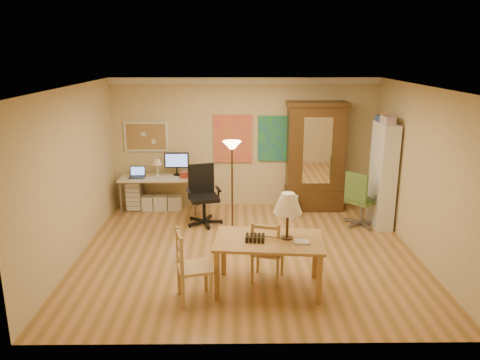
{
  "coord_description": "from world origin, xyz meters",
  "views": [
    {
      "loc": [
        -0.21,
        -7.13,
        3.22
      ],
      "look_at": [
        -0.12,
        0.3,
        1.16
      ],
      "focal_mm": 35.0,
      "sensor_mm": 36.0,
      "label": 1
    }
  ],
  "objects_px": {
    "dining_table": "(276,229)",
    "computer_desk": "(162,190)",
    "armoire": "(315,163)",
    "bookshelf": "(383,176)",
    "office_chair_black": "(204,208)",
    "office_chair_green": "(360,211)"
  },
  "relations": [
    {
      "from": "dining_table",
      "to": "bookshelf",
      "type": "distance_m",
      "value": 3.3
    },
    {
      "from": "office_chair_green",
      "to": "computer_desk",
      "type": "bearing_deg",
      "value": 166.38
    },
    {
      "from": "computer_desk",
      "to": "office_chair_green",
      "type": "xyz_separation_m",
      "value": [
        3.89,
        -0.94,
        -0.16
      ]
    },
    {
      "from": "office_chair_black",
      "to": "armoire",
      "type": "distance_m",
      "value": 2.51
    },
    {
      "from": "office_chair_green",
      "to": "armoire",
      "type": "bearing_deg",
      "value": 125.23
    },
    {
      "from": "computer_desk",
      "to": "office_chair_green",
      "type": "bearing_deg",
      "value": -13.62
    },
    {
      "from": "dining_table",
      "to": "computer_desk",
      "type": "relative_size",
      "value": 0.98
    },
    {
      "from": "dining_table",
      "to": "computer_desk",
      "type": "height_order",
      "value": "dining_table"
    },
    {
      "from": "dining_table",
      "to": "computer_desk",
      "type": "xyz_separation_m",
      "value": [
        -2.07,
        3.36,
        -0.44
      ]
    },
    {
      "from": "office_chair_green",
      "to": "armoire",
      "type": "height_order",
      "value": "armoire"
    },
    {
      "from": "office_chair_green",
      "to": "bookshelf",
      "type": "distance_m",
      "value": 0.79
    },
    {
      "from": "dining_table",
      "to": "armoire",
      "type": "height_order",
      "value": "armoire"
    },
    {
      "from": "computer_desk",
      "to": "armoire",
      "type": "distance_m",
      "value": 3.21
    },
    {
      "from": "office_chair_black",
      "to": "office_chair_green",
      "type": "relative_size",
      "value": 1.08
    },
    {
      "from": "computer_desk",
      "to": "bookshelf",
      "type": "distance_m",
      "value": 4.4
    },
    {
      "from": "armoire",
      "to": "computer_desk",
      "type": "bearing_deg",
      "value": -178.51
    },
    {
      "from": "computer_desk",
      "to": "bookshelf",
      "type": "xyz_separation_m",
      "value": [
        4.28,
        -0.9,
        0.53
      ]
    },
    {
      "from": "dining_table",
      "to": "armoire",
      "type": "relative_size",
      "value": 0.69
    },
    {
      "from": "dining_table",
      "to": "bookshelf",
      "type": "bearing_deg",
      "value": 48.05
    },
    {
      "from": "armoire",
      "to": "bookshelf",
      "type": "xyz_separation_m",
      "value": [
        1.11,
        -0.99,
        -0.0
      ]
    },
    {
      "from": "office_chair_black",
      "to": "armoire",
      "type": "xyz_separation_m",
      "value": [
        2.25,
        0.88,
        0.67
      ]
    },
    {
      "from": "computer_desk",
      "to": "armoire",
      "type": "relative_size",
      "value": 0.71
    }
  ]
}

